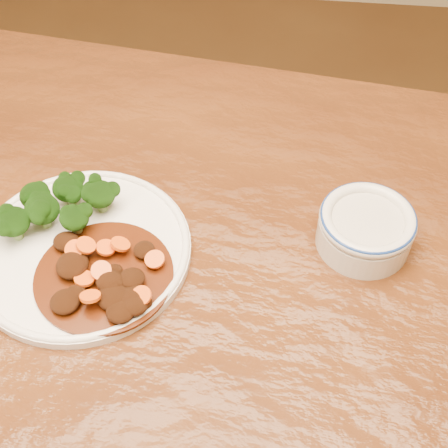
# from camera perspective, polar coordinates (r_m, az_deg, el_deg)

# --- Properties ---
(dining_table) EXTENTS (1.60, 1.09, 0.75)m
(dining_table) POSITION_cam_1_polar(r_m,az_deg,el_deg) (0.85, -4.47, -7.70)
(dining_table) COLOR #53290E
(dining_table) RESTS_ON ground
(dinner_plate) EXTENTS (0.28, 0.28, 0.02)m
(dinner_plate) POSITION_cam_1_polar(r_m,az_deg,el_deg) (0.81, -12.83, -2.30)
(dinner_plate) COLOR white
(dinner_plate) RESTS_ON dining_table
(broccoli_florets) EXTENTS (0.14, 0.11, 0.05)m
(broccoli_florets) POSITION_cam_1_polar(r_m,az_deg,el_deg) (0.83, -15.30, 1.70)
(broccoli_florets) COLOR #7C9F52
(broccoli_florets) RESTS_ON dinner_plate
(mince_stew) EXTENTS (0.17, 0.17, 0.03)m
(mince_stew) POSITION_cam_1_polar(r_m,az_deg,el_deg) (0.76, -10.82, -5.06)
(mince_stew) COLOR #461C07
(mince_stew) RESTS_ON dinner_plate
(dip_bowl) EXTENTS (0.12, 0.12, 0.05)m
(dip_bowl) POSITION_cam_1_polar(r_m,az_deg,el_deg) (0.81, 12.83, -0.32)
(dip_bowl) COLOR beige
(dip_bowl) RESTS_ON dining_table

